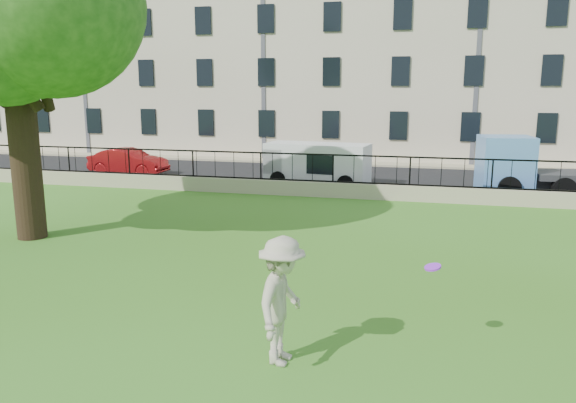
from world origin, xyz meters
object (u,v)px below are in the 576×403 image
(red_sedan, at_px, (128,162))
(blue_truck, at_px, (552,166))
(man, at_px, (282,301))
(white_van, at_px, (317,165))
(frisbee, at_px, (433,267))

(red_sedan, relative_size, blue_truck, 0.70)
(blue_truck, bearing_deg, man, -120.01)
(white_van, xyz_separation_m, blue_truck, (9.64, 0.10, 0.24))
(frisbee, bearing_deg, red_sedan, 132.22)
(frisbee, xyz_separation_m, blue_truck, (4.73, 15.42, -0.29))
(man, bearing_deg, frisbee, -62.66)
(red_sedan, xyz_separation_m, white_van, (9.90, -1.00, 0.30))
(frisbee, height_order, blue_truck, blue_truck)
(white_van, distance_m, blue_truck, 9.64)
(man, distance_m, white_van, 16.45)
(red_sedan, height_order, white_van, white_van)
(frisbee, relative_size, white_van, 0.06)
(man, distance_m, frisbee, 2.49)
(frisbee, xyz_separation_m, red_sedan, (-14.81, 16.32, -0.83))
(man, height_order, blue_truck, blue_truck)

